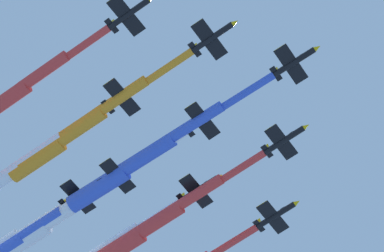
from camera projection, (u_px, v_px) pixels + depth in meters
The scene contains 6 objects.
jet_lead at pixel (146, 157), 176.99m from camera, with size 53.30×24.79×4.16m.
jet_port_inner at pixel (159, 221), 182.57m from camera, with size 48.14×21.80×4.27m.
jet_starboard_inner at pixel (80, 128), 175.32m from camera, with size 49.70×22.46×4.13m.
jet_port_mid at pixel (66, 211), 180.95m from camera, with size 53.49×23.87×4.17m.
jet_port_outer at pixel (7, 101), 172.78m from camera, with size 46.86×21.15×4.25m.
jet_trail_starboard at pixel (4, 251), 183.54m from camera, with size 47.30×21.54×4.20m.
Camera 1 is at (49.73, -33.45, 54.06)m, focal length 87.74 mm.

